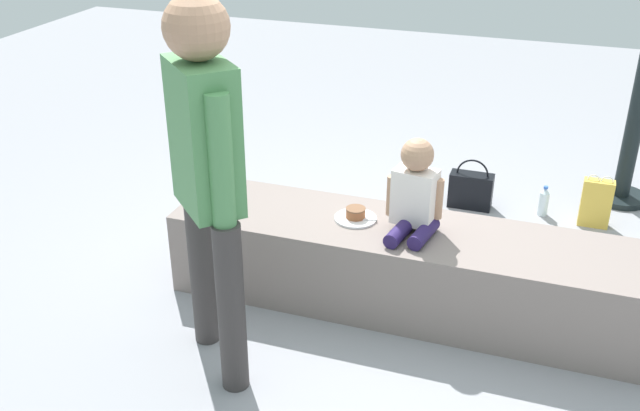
{
  "coord_description": "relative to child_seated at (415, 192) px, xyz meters",
  "views": [
    {
      "loc": [
        0.63,
        -3.2,
        2.22
      ],
      "look_at": [
        -0.35,
        -0.36,
        0.7
      ],
      "focal_mm": 41.13,
      "sensor_mm": 36.0,
      "label": 1
    }
  ],
  "objects": [
    {
      "name": "adult_standing",
      "position": [
        -0.73,
        -0.74,
        0.36
      ],
      "size": [
        0.4,
        0.39,
        1.71
      ],
      "color": "#373332",
      "rests_on": "ground_plane"
    },
    {
      "name": "water_bottle_near_gift",
      "position": [
        0.6,
        1.31,
        -0.57
      ],
      "size": [
        0.06,
        0.06,
        0.2
      ],
      "color": "silver",
      "rests_on": "ground_plane"
    },
    {
      "name": "cake_plate",
      "position": [
        -0.3,
        0.02,
        -0.19
      ],
      "size": [
        0.22,
        0.22,
        0.07
      ],
      "color": "white",
      "rests_on": "concrete_ledge"
    },
    {
      "name": "child_seated",
      "position": [
        0.0,
        0.0,
        0.0
      ],
      "size": [
        0.28,
        0.33,
        0.48
      ],
      "color": "#271A50",
      "rests_on": "concrete_ledge"
    },
    {
      "name": "handbag_black_leather",
      "position": [
        0.13,
        1.27,
        -0.54
      ],
      "size": [
        0.28,
        0.12,
        0.34
      ],
      "color": "black",
      "rests_on": "ground_plane"
    },
    {
      "name": "party_cup_red",
      "position": [
        -0.14,
        1.08,
        -0.6
      ],
      "size": [
        0.08,
        0.08,
        0.12
      ],
      "primitive_type": "cylinder",
      "color": "red",
      "rests_on": "ground_plane"
    },
    {
      "name": "railing_post",
      "position": [
        1.08,
        1.71,
        -0.29
      ],
      "size": [
        0.36,
        0.36,
        1.02
      ],
      "color": "black",
      "rests_on": "ground_plane"
    },
    {
      "name": "concrete_ledge",
      "position": [
        -0.02,
        0.0,
        -0.44
      ],
      "size": [
        2.44,
        0.56,
        0.45
      ],
      "primitive_type": "cube",
      "color": "gray",
      "rests_on": "ground_plane"
    },
    {
      "name": "gift_bag",
      "position": [
        0.91,
        1.26,
        -0.51
      ],
      "size": [
        0.18,
        0.09,
        0.35
      ],
      "color": "gold",
      "rests_on": "ground_plane"
    },
    {
      "name": "ground_plane",
      "position": [
        -0.02,
        0.0,
        -0.66
      ],
      "size": [
        12.0,
        12.0,
        0.0
      ],
      "primitive_type": "plane",
      "color": "gray"
    }
  ]
}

